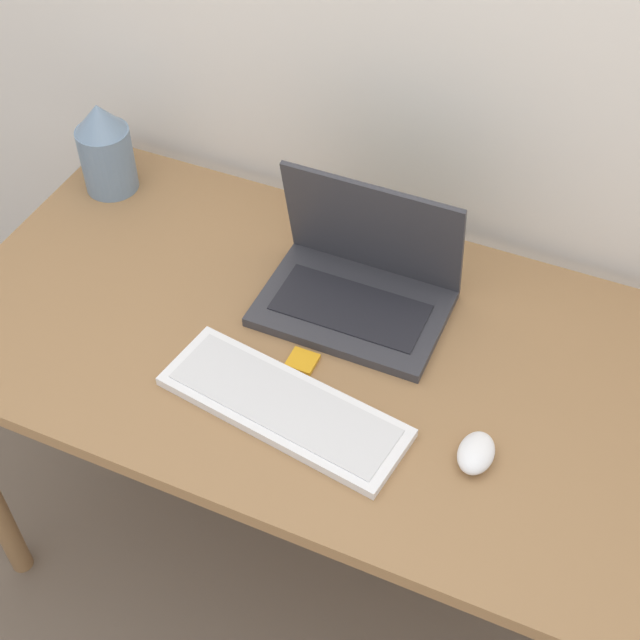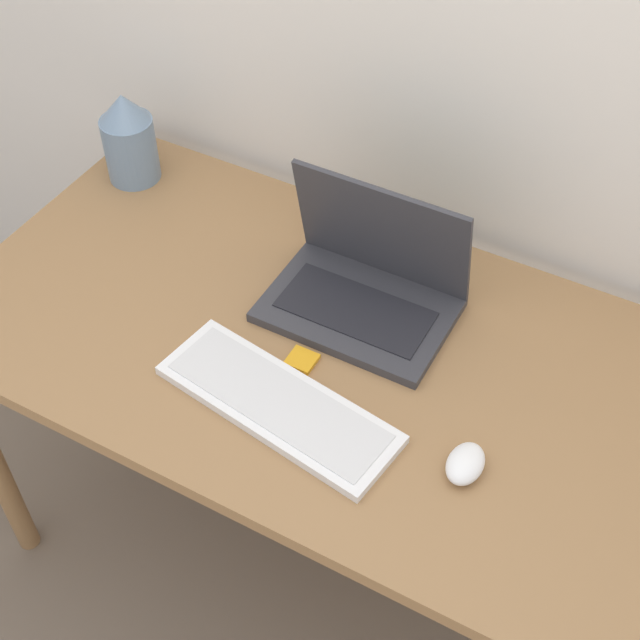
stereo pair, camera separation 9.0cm
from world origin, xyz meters
TOP-DOWN VIEW (x-y plane):
  - desk at (0.00, 0.38)m, footprint 1.48×0.75m
  - laptop at (-0.01, 0.51)m, footprint 0.35×0.24m
  - keyboard at (-0.03, 0.21)m, footprint 0.46×0.21m
  - mouse at (0.30, 0.24)m, footprint 0.06×0.09m
  - vase at (-0.63, 0.61)m, footprint 0.11×0.11m
  - mp3_player at (-0.04, 0.32)m, footprint 0.05×0.05m

SIDE VIEW (x-z plane):
  - desk at x=0.00m, z-range 0.30..1.08m
  - mp3_player at x=-0.04m, z-range 0.77..0.78m
  - keyboard at x=-0.03m, z-range 0.77..0.79m
  - mouse at x=0.30m, z-range 0.77..0.81m
  - laptop at x=-0.01m, z-range 0.70..0.96m
  - vase at x=-0.63m, z-range 0.77..0.98m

